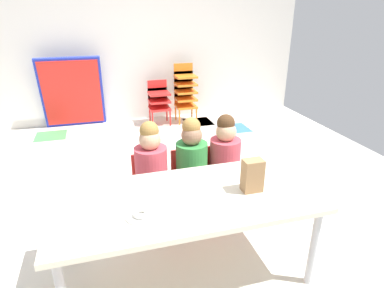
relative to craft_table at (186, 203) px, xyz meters
name	(u,v)px	position (x,y,z in m)	size (l,w,h in m)	color
ground_plane	(178,204)	(0.14, 0.85, -0.57)	(5.48, 5.50, 0.02)	silver
back_wall	(133,32)	(0.14, 3.60, 0.83)	(5.48, 0.10, 2.77)	beige
craft_table	(186,203)	(0.00, 0.00, 0.00)	(1.68, 0.77, 0.61)	beige
seated_child_near_camera	(151,165)	(-0.13, 0.61, 0.00)	(0.33, 0.33, 0.92)	red
seated_child_middle_seat	(191,160)	(0.21, 0.61, 0.00)	(0.32, 0.31, 0.92)	red
seated_child_far_right	(225,156)	(0.50, 0.61, 0.00)	(0.33, 0.33, 0.92)	red
kid_chair_red_stack	(159,99)	(0.42, 3.21, -0.16)	(0.32, 0.30, 0.68)	red
kid_chair_orange_stack	(185,90)	(0.85, 3.21, -0.04)	(0.32, 0.30, 0.92)	orange
folded_activity_table	(72,93)	(-0.86, 3.40, -0.02)	(0.90, 0.29, 1.09)	#1E33BF
paper_bag_brown	(252,175)	(0.43, -0.04, 0.16)	(0.13, 0.09, 0.22)	#9E754C
paper_plate_near_edge	(141,216)	(-0.31, -0.14, 0.06)	(0.18, 0.18, 0.01)	white
donut_powdered_on_plate	(141,213)	(-0.31, -0.14, 0.07)	(0.10, 0.10, 0.03)	white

